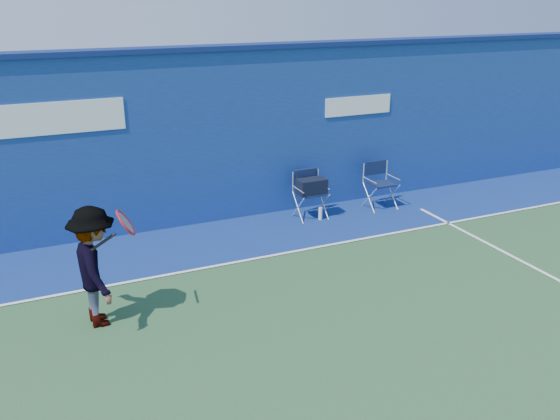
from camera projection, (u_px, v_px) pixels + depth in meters
name	position (u px, v px, depth m)	size (l,w,h in m)	color
ground	(300.00, 390.00, 6.20)	(80.00, 80.00, 0.00)	#2B522E
stadium_wall	(169.00, 139.00, 10.12)	(24.00, 0.50, 3.08)	navy
out_of_bounds_strip	(192.00, 246.00, 9.72)	(24.00, 1.80, 0.01)	navy
court_lines	(277.00, 359.00, 6.71)	(24.00, 12.00, 0.01)	white
directors_chair_left	(311.00, 198.00, 10.82)	(0.52, 0.48, 0.87)	silver
directors_chair_right	(380.00, 194.00, 11.37)	(0.52, 0.47, 0.87)	silver
water_bottle	(320.00, 214.00, 10.80)	(0.07, 0.07, 0.24)	white
tennis_player	(95.00, 267.00, 7.22)	(0.87, 1.04, 1.54)	#EA4738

